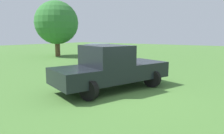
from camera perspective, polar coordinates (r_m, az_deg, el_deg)
The scene contains 4 objects.
ground_plane at distance 7.71m, azimuth 2.22°, elevation -7.50°, with size 80.00×80.00×0.00m, color #477533.
pickup_truck at distance 8.18m, azimuth -0.70°, elevation 0.01°, with size 3.25×5.10×1.78m.
sedan_near at distance 16.10m, azimuth -3.79°, elevation 3.62°, with size 3.48×4.80×1.50m.
tree_back_right at distance 21.97m, azimuth -15.15°, elevation 11.78°, with size 4.35×4.35×5.59m.
Camera 1 is at (-4.07, 6.18, 2.17)m, focal length 32.90 mm.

